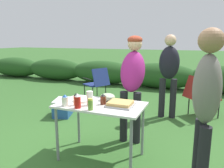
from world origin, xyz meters
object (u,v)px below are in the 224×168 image
at_px(plate_stack, 82,100).
at_px(folding_table, 101,110).
at_px(mixing_bowl, 108,97).
at_px(hot_sauce_bottle, 76,99).
at_px(bbq_sauce_bottle, 103,99).
at_px(paper_cup_stack, 90,98).
at_px(camp_chair_near_hedge, 200,94).
at_px(camp_chair_green_behind_table, 97,82).
at_px(cooler_box, 63,107).
at_px(mayo_bottle, 65,100).
at_px(standing_person_in_olive_jacket, 206,101).
at_px(food_tray, 120,104).
at_px(relish_jar, 90,104).
at_px(standing_person_in_gray_fleece, 133,76).
at_px(standing_person_with_beanie, 169,69).
at_px(ketchup_bottle, 78,101).

bearing_deg(plate_stack, folding_table, -8.40).
bearing_deg(folding_table, plate_stack, 171.60).
height_order(mixing_bowl, hot_sauce_bottle, hot_sauce_bottle).
distance_m(hot_sauce_bottle, bbq_sauce_bottle, 0.34).
bearing_deg(paper_cup_stack, camp_chair_near_hedge, 59.74).
xyz_separation_m(camp_chair_green_behind_table, cooler_box, (-0.14, -1.34, -0.30)).
relative_size(mixing_bowl, camp_chair_near_hedge, 0.24).
bearing_deg(plate_stack, hot_sauce_bottle, -84.98).
distance_m(mayo_bottle, standing_person_in_olive_jacket, 1.59).
xyz_separation_m(paper_cup_stack, mayo_bottle, (-0.27, -0.14, -0.02)).
bearing_deg(food_tray, relish_jar, -134.44).
relative_size(standing_person_in_gray_fleece, cooler_box, 2.89).
bearing_deg(hot_sauce_bottle, relish_jar, -22.18).
distance_m(paper_cup_stack, standing_person_with_beanie, 2.10).
bearing_deg(relish_jar, mayo_bottle, 175.84).
relative_size(hot_sauce_bottle, ketchup_bottle, 0.84).
bearing_deg(bbq_sauce_bottle, plate_stack, 173.60).
xyz_separation_m(folding_table, ketchup_bottle, (-0.19, -0.25, 0.16)).
bearing_deg(mayo_bottle, camp_chair_near_hedge, 56.46).
distance_m(folding_table, relish_jar, 0.29).
height_order(paper_cup_stack, standing_person_with_beanie, standing_person_with_beanie).
bearing_deg(mixing_bowl, bbq_sauce_bottle, -84.41).
relative_size(folding_table, camp_chair_green_behind_table, 1.32).
height_order(mixing_bowl, standing_person_in_olive_jacket, standing_person_in_olive_jacket).
relative_size(relish_jar, standing_person_with_beanie, 0.08).
bearing_deg(standing_person_with_beanie, standing_person_in_gray_fleece, -117.07).
relative_size(hot_sauce_bottle, camp_chair_near_hedge, 0.18).
distance_m(mixing_bowl, standing_person_in_gray_fleece, 0.58).
height_order(folding_table, standing_person_in_gray_fleece, standing_person_in_gray_fleece).
xyz_separation_m(food_tray, ketchup_bottle, (-0.45, -0.27, 0.06)).
distance_m(paper_cup_stack, standing_person_in_gray_fleece, 0.86).
bearing_deg(ketchup_bottle, camp_chair_near_hedge, 59.94).
bearing_deg(mixing_bowl, standing_person_in_gray_fleece, 68.86).
xyz_separation_m(paper_cup_stack, camp_chair_green_behind_table, (-1.16, 2.64, -0.36)).
xyz_separation_m(ketchup_bottle, bbq_sauce_bottle, (0.22, 0.25, -0.02)).
xyz_separation_m(standing_person_in_olive_jacket, camp_chair_near_hedge, (-0.01, 2.48, -0.54)).
distance_m(mixing_bowl, bbq_sauce_bottle, 0.19).
xyz_separation_m(folding_table, standing_person_with_beanie, (0.60, 1.89, 0.31)).
distance_m(mixing_bowl, paper_cup_stack, 0.31).
bearing_deg(camp_chair_near_hedge, mixing_bowl, -70.85).
relative_size(camp_chair_near_hedge, cooler_box, 1.50).
xyz_separation_m(folding_table, hot_sauce_bottle, (-0.27, -0.15, 0.15)).
relative_size(mayo_bottle, bbq_sauce_bottle, 1.06).
bearing_deg(food_tray, ketchup_bottle, -149.03).
height_order(mixing_bowl, camp_chair_near_hedge, mixing_bowl).
xyz_separation_m(mixing_bowl, ketchup_bottle, (-0.20, -0.44, 0.04)).
xyz_separation_m(food_tray, standing_person_in_gray_fleece, (-0.05, 0.68, 0.23)).
xyz_separation_m(relish_jar, hot_sauce_bottle, (-0.26, 0.10, 0.01)).
distance_m(plate_stack, standing_person_in_gray_fleece, 0.86).
xyz_separation_m(folding_table, paper_cup_stack, (-0.11, -0.09, 0.17)).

